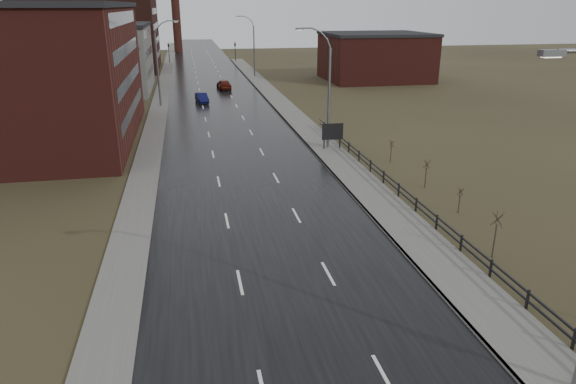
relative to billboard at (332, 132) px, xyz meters
name	(u,v)px	position (x,y,z in m)	size (l,w,h in m)	color
road	(220,107)	(-9.10, 24.49, -1.73)	(14.00, 300.00, 0.06)	black
sidewalk_right	(328,151)	(-0.50, -0.51, -1.67)	(3.20, 180.00, 0.18)	#595651
curb_right	(313,152)	(-2.02, -0.51, -1.67)	(0.16, 180.00, 0.18)	slate
sidewalk_left	(159,109)	(-17.30, 24.49, -1.70)	(2.40, 260.00, 0.12)	#595651
warehouse_near	(14,74)	(-30.09, 9.49, 5.01)	(22.44, 28.56, 13.50)	#471914
warehouse_mid	(98,58)	(-27.09, 42.49, 3.51)	(16.32, 20.40, 10.50)	slate
warehouse_far	(93,33)	(-32.09, 72.49, 6.00)	(26.52, 24.48, 15.50)	#331611
building_right	(375,56)	(21.20, 46.49, 2.50)	(18.36, 16.32, 8.50)	#471914
streetlight_right_mid	(326,89)	(-0.60, 0.49, 4.08)	(3.36, 0.28, 11.35)	slate
streetlight_left	(159,63)	(-16.80, 26.49, 4.08)	(3.36, 0.28, 11.35)	slate
streetlight_right_far	(252,46)	(-0.60, 54.49, 4.08)	(3.36, 0.28, 11.35)	slate
guardrail	(421,207)	(1.20, -17.20, -1.04)	(0.10, 53.05, 1.10)	black
shrub_c	(495,234)	(2.65, -23.39, -0.32)	(0.64, 0.67, 2.70)	#382D23
shrub_d	(460,200)	(4.04, -17.04, -0.80)	(0.43, 0.45, 1.79)	#382D23
shrub_e	(426,173)	(4.06, -11.85, -0.59)	(0.52, 0.55, 2.19)	#382D23
shrub_f	(391,151)	(4.05, -4.83, -0.71)	(0.47, 0.50, 1.97)	#382D23
billboard	(332,132)	(0.00, 0.00, 0.00)	(2.08, 0.17, 2.63)	black
traffic_light_left	(168,43)	(-17.10, 84.49, 2.84)	(0.58, 2.73, 5.30)	black
traffic_light_right	(235,42)	(-1.10, 84.49, 2.84)	(0.58, 2.73, 5.30)	black
car_near	(202,98)	(-11.39, 28.08, -1.07)	(1.45, 4.16, 1.37)	#0C0D3D
car_far	(224,85)	(-7.35, 39.78, -0.93)	(1.95, 4.86, 1.65)	#56180E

